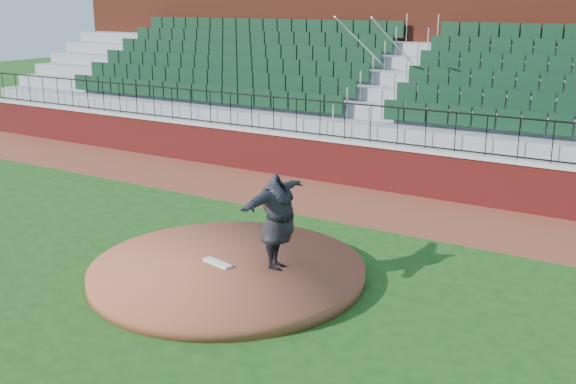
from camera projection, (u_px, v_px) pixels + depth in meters
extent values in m
plane|color=#1A4614|center=(246.00, 276.00, 12.90)|extent=(90.00, 90.00, 0.00)
cube|color=brown|center=(369.00, 206.00, 17.30)|extent=(34.00, 3.20, 0.01)
cube|color=maroon|center=(396.00, 170.00, 18.44)|extent=(34.00, 0.35, 1.20)
cube|color=#B7B7B7|center=(397.00, 147.00, 18.26)|extent=(34.00, 0.45, 0.10)
cube|color=maroon|center=(466.00, 72.00, 22.36)|extent=(34.00, 0.50, 5.50)
cylinder|color=brown|center=(228.00, 271.00, 12.82)|extent=(5.17, 5.17, 0.25)
cube|color=white|center=(217.00, 263.00, 12.81)|extent=(0.70, 0.32, 0.05)
imported|color=black|center=(278.00, 222.00, 12.39)|extent=(0.84, 2.27, 1.80)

